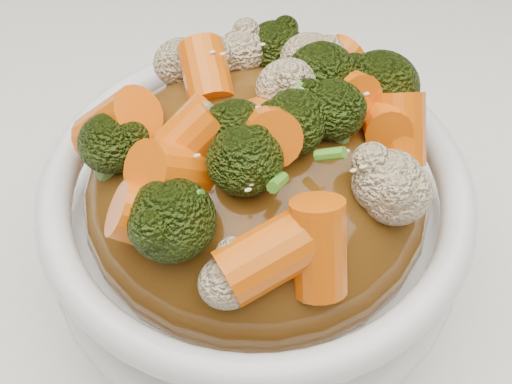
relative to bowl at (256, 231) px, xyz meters
name	(u,v)px	position (x,y,z in m)	size (l,w,h in m)	color
tablecloth	(141,263)	(-0.06, 0.05, -0.06)	(1.20, 0.80, 0.04)	white
bowl	(256,231)	(0.00, 0.00, 0.00)	(0.22, 0.22, 0.09)	white
sauce_base	(256,196)	(0.00, 0.00, 0.03)	(0.18, 0.18, 0.10)	#57330E
carrots	(256,106)	(0.00, 0.00, 0.10)	(0.18, 0.18, 0.05)	#E75F07
broccoli	(256,108)	(0.00, 0.00, 0.09)	(0.18, 0.18, 0.05)	black
cauliflower	(256,111)	(0.00, 0.00, 0.09)	(0.18, 0.18, 0.04)	beige
scallions	(256,105)	(0.00, 0.00, 0.10)	(0.13, 0.13, 0.02)	#42861F
sesame_seeds	(256,105)	(0.00, 0.00, 0.10)	(0.16, 0.16, 0.01)	beige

